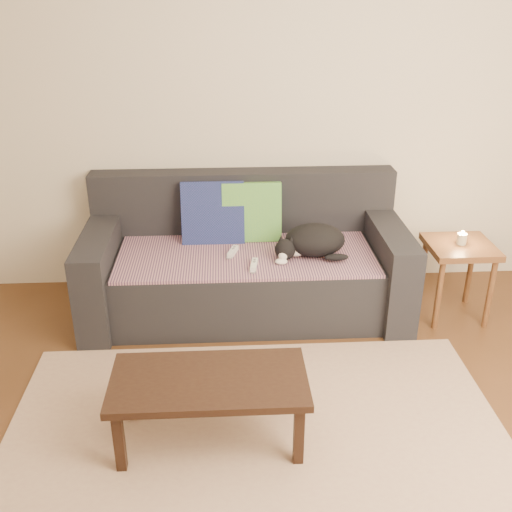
# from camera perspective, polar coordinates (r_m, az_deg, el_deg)

# --- Properties ---
(ground) EXTENTS (4.50, 4.50, 0.00)m
(ground) POSITION_cam_1_polar(r_m,az_deg,el_deg) (2.92, 0.37, -20.10)
(ground) COLOR brown
(ground) RESTS_ON ground
(back_wall) EXTENTS (4.50, 0.04, 2.60)m
(back_wall) POSITION_cam_1_polar(r_m,az_deg,el_deg) (4.14, -1.36, 14.21)
(back_wall) COLOR beige
(back_wall) RESTS_ON ground
(sofa) EXTENTS (2.10, 0.94, 0.87)m
(sofa) POSITION_cam_1_polar(r_m,az_deg,el_deg) (4.04, -1.01, -0.90)
(sofa) COLOR #232328
(sofa) RESTS_ON ground
(throw_blanket) EXTENTS (1.66, 0.74, 0.02)m
(throw_blanket) POSITION_cam_1_polar(r_m,az_deg,el_deg) (3.90, -0.96, 0.11)
(throw_blanket) COLOR #3B2749
(throw_blanket) RESTS_ON sofa
(cushion_navy) EXTENTS (0.42, 0.21, 0.43)m
(cushion_navy) POSITION_cam_1_polar(r_m,az_deg,el_deg) (4.07, -4.13, 4.14)
(cushion_navy) COLOR navy
(cushion_navy) RESTS_ON throw_blanket
(cushion_green) EXTENTS (0.40, 0.17, 0.41)m
(cushion_green) POSITION_cam_1_polar(r_m,az_deg,el_deg) (4.07, -0.42, 4.22)
(cushion_green) COLOR #0E5B54
(cushion_green) RESTS_ON throw_blanket
(cat) EXTENTS (0.51, 0.38, 0.20)m
(cat) POSITION_cam_1_polar(r_m,az_deg,el_deg) (3.86, 5.38, 1.43)
(cat) COLOR black
(cat) RESTS_ON throw_blanket
(wii_remote_a) EXTENTS (0.08, 0.15, 0.03)m
(wii_remote_a) POSITION_cam_1_polar(r_m,az_deg,el_deg) (3.89, -2.22, 0.43)
(wii_remote_a) COLOR white
(wii_remote_a) RESTS_ON throw_blanket
(wii_remote_b) EXTENTS (0.06, 0.15, 0.03)m
(wii_remote_b) POSITION_cam_1_polar(r_m,az_deg,el_deg) (3.71, -0.18, -0.84)
(wii_remote_b) COLOR white
(wii_remote_b) RESTS_ON throw_blanket
(side_table) EXTENTS (0.42, 0.42, 0.52)m
(side_table) POSITION_cam_1_polar(r_m,az_deg,el_deg) (4.10, 18.76, -0.07)
(side_table) COLOR brown
(side_table) RESTS_ON ground
(candle) EXTENTS (0.06, 0.06, 0.09)m
(candle) POSITION_cam_1_polar(r_m,az_deg,el_deg) (4.05, 19.01, 1.58)
(candle) COLOR beige
(candle) RESTS_ON side_table
(rug) EXTENTS (2.50, 1.80, 0.01)m
(rug) POSITION_cam_1_polar(r_m,az_deg,el_deg) (3.03, 0.18, -18.02)
(rug) COLOR tan
(rug) RESTS_ON ground
(coffee_table) EXTENTS (0.93, 0.46, 0.37)m
(coffee_table) POSITION_cam_1_polar(r_m,az_deg,el_deg) (2.89, -4.49, -12.27)
(coffee_table) COLOR black
(coffee_table) RESTS_ON rug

